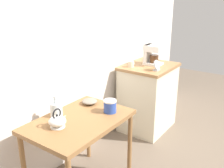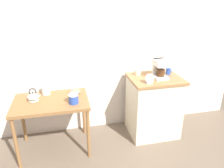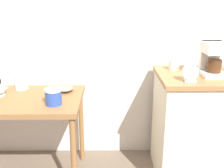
# 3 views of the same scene
# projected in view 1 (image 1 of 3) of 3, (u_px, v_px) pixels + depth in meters

# --- Properties ---
(ground_plane) EXTENTS (8.00, 8.00, 0.00)m
(ground_plane) POSITION_uv_depth(u_px,v_px,m) (116.00, 153.00, 3.10)
(ground_plane) COLOR #6B5B4C
(back_wall) EXTENTS (4.40, 0.10, 2.80)m
(back_wall) POSITION_uv_depth(u_px,v_px,m) (91.00, 30.00, 2.95)
(back_wall) COLOR silver
(back_wall) RESTS_ON ground_plane
(wooden_table) EXTENTS (0.94, 0.63, 0.74)m
(wooden_table) POSITION_uv_depth(u_px,v_px,m) (80.00, 128.00, 2.35)
(wooden_table) COLOR olive
(wooden_table) RESTS_ON ground_plane
(kitchen_counter) EXTENTS (0.73, 0.60, 0.90)m
(kitchen_counter) POSITION_uv_depth(u_px,v_px,m) (148.00, 97.00, 3.56)
(kitchen_counter) COLOR beige
(kitchen_counter) RESTS_ON ground_plane
(bowl_stoneware) EXTENTS (0.15, 0.15, 0.05)m
(bowl_stoneware) POSITION_uv_depth(u_px,v_px,m) (89.00, 101.00, 2.64)
(bowl_stoneware) COLOR gray
(bowl_stoneware) RESTS_ON wooden_table
(teakettle) EXTENTS (0.18, 0.15, 0.17)m
(teakettle) POSITION_uv_depth(u_px,v_px,m) (58.00, 121.00, 2.17)
(teakettle) COLOR white
(teakettle) RESTS_ON wooden_table
(glass_carafe_vase) EXTENTS (0.11, 0.11, 0.19)m
(glass_carafe_vase) POSITION_uv_depth(u_px,v_px,m) (56.00, 109.00, 2.37)
(glass_carafe_vase) COLOR silver
(glass_carafe_vase) RESTS_ON wooden_table
(canister_enamel) EXTENTS (0.12, 0.12, 0.12)m
(canister_enamel) POSITION_uv_depth(u_px,v_px,m) (110.00, 106.00, 2.45)
(canister_enamel) COLOR #2D4CAD
(canister_enamel) RESTS_ON wooden_table
(coffee_maker) EXTENTS (0.18, 0.22, 0.26)m
(coffee_maker) POSITION_uv_depth(u_px,v_px,m) (152.00, 54.00, 3.41)
(coffee_maker) COLOR white
(coffee_maker) RESTS_ON kitchen_counter
(mug_small_cream) EXTENTS (0.08, 0.08, 0.08)m
(mug_small_cream) POSITION_uv_depth(u_px,v_px,m) (131.00, 64.00, 3.32)
(mug_small_cream) COLOR beige
(mug_small_cream) RESTS_ON kitchen_counter
(mug_blue) EXTENTS (0.08, 0.07, 0.09)m
(mug_blue) POSITION_uv_depth(u_px,v_px,m) (152.00, 58.00, 3.63)
(mug_blue) COLOR #2D4CAD
(mug_blue) RESTS_ON kitchen_counter
(table_clock) EXTENTS (0.12, 0.06, 0.13)m
(table_clock) POSITION_uv_depth(u_px,v_px,m) (157.00, 66.00, 3.16)
(table_clock) COLOR #B2B5BA
(table_clock) RESTS_ON kitchen_counter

